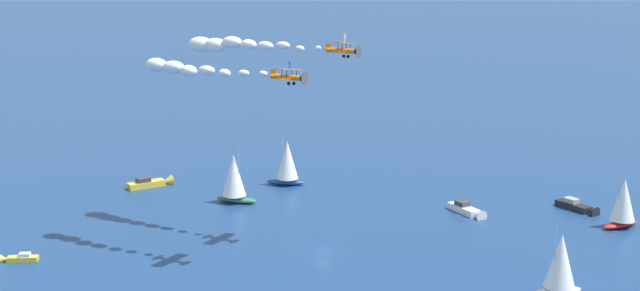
{
  "coord_description": "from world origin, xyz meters",
  "views": [
    {
      "loc": [
        127.72,
        65.19,
        53.54
      ],
      "look_at": [
        -0.01,
        -0.8,
        20.14
      ],
      "focal_mm": 46.1,
      "sensor_mm": 36.0,
      "label": 1
    }
  ],
  "objects": [
    {
      "name": "ground_plane",
      "position": [
        0.0,
        0.0,
        0.0
      ],
      "size": [
        2000.0,
        2000.0,
        0.0
      ],
      "primitive_type": "plane",
      "color": "navy"
    },
    {
      "name": "sailboat_near_centre",
      "position": [
        -18.79,
        -31.88,
        5.61
      ],
      "size": [
        6.03,
        9.84,
        12.3
      ],
      "color": "#33704C",
      "rests_on": "ground_plane"
    },
    {
      "name": "motorboat_inshore",
      "position": [
        -47.58,
        37.19,
        0.79
      ],
      "size": [
        7.29,
        10.07,
        2.93
      ],
      "color": "black",
      "rests_on": "ground_plane"
    },
    {
      "name": "motorboat_offshore",
      "position": [
        29.43,
        -46.75,
        0.52
      ],
      "size": [
        4.92,
        6.62,
        1.94
      ],
      "color": "gold",
      "rests_on": "ground_plane"
    },
    {
      "name": "sailboat_trailing",
      "position": [
        -36.64,
        -28.53,
        5.48
      ],
      "size": [
        6.48,
        9.66,
        12.01
      ],
      "color": "#23478C",
      "rests_on": "ground_plane"
    },
    {
      "name": "motorboat_ahead",
      "position": [
        -34.41,
        16.76,
        0.8
      ],
      "size": [
        7.85,
        9.9,
        2.95
      ],
      "color": "white",
      "rests_on": "ground_plane"
    },
    {
      "name": "sailboat_mid_cluster",
      "position": [
        0.31,
        42.65,
        5.35
      ],
      "size": [
        8.14,
        8.31,
        11.72
      ],
      "color": "white",
      "rests_on": "ground_plane"
    },
    {
      "name": "motorboat_outer_ring_c",
      "position": [
        -20.72,
        -56.35,
        0.85
      ],
      "size": [
        10.77,
        7.87,
        3.15
      ],
      "color": "gold",
      "rests_on": "ground_plane"
    },
    {
      "name": "sailboat_outer_ring_e",
      "position": [
        -40.18,
        46.92,
        5.19
      ],
      "size": [
        8.6,
        7.21,
        11.37
      ],
      "color": "#B21E1E",
      "rests_on": "ground_plane"
    },
    {
      "name": "biplane_lead",
      "position": [
        -7.3,
        0.34,
        36.69
      ],
      "size": [
        7.38,
        6.75,
        3.65
      ],
      "color": "orange"
    },
    {
      "name": "wingwalker_lead",
      "position": [
        -7.59,
        0.35,
        38.86
      ],
      "size": [
        0.92,
        0.21,
        1.78
      ],
      "color": "white"
    },
    {
      "name": "smoke_trail_lead",
      "position": [
        -7.55,
        -25.92,
        36.35
      ],
      "size": [
        4.29,
        30.07,
        4.01
      ],
      "color": "white"
    },
    {
      "name": "biplane_wingman",
      "position": [
        7.24,
        -2.98,
        33.45
      ],
      "size": [
        7.38,
        6.75,
        3.65
      ],
      "color": "orange"
    },
    {
      "name": "wingwalker_wingman",
      "position": [
        6.95,
        -2.96,
        35.58
      ],
      "size": [
        1.5,
        0.21,
        1.53
      ],
      "color": "#1E4CB2"
    },
    {
      "name": "smoke_trail_wingman",
      "position": [
        7.25,
        -25.6,
        33.46
      ],
      "size": [
        3.64,
        25.89,
        3.41
      ],
      "color": "white"
    }
  ]
}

